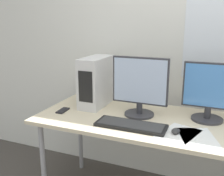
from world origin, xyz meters
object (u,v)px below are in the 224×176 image
at_px(monitor_main, 140,86).
at_px(monitor_right_near, 209,92).
at_px(cell_phone, 63,110).
at_px(pc_tower, 96,82).
at_px(mouse, 176,131).
at_px(keyboard, 131,125).

xyz_separation_m(monitor_main, monitor_right_near, (0.49, 0.09, -0.02)).
height_order(monitor_right_near, cell_phone, monitor_right_near).
xyz_separation_m(pc_tower, mouse, (0.73, -0.33, -0.19)).
xyz_separation_m(monitor_right_near, mouse, (-0.18, -0.32, -0.20)).
bearing_deg(mouse, monitor_main, 144.36).
bearing_deg(keyboard, monitor_main, 92.85).
height_order(pc_tower, keyboard, pc_tower).
bearing_deg(monitor_right_near, mouse, -118.87).
xyz_separation_m(monitor_right_near, keyboard, (-0.48, -0.33, -0.20)).
distance_m(pc_tower, mouse, 0.82).
xyz_separation_m(monitor_right_near, cell_phone, (-1.09, -0.24, -0.21)).
height_order(monitor_main, cell_phone, monitor_main).
distance_m(monitor_right_near, cell_phone, 1.14).
bearing_deg(mouse, keyboard, -177.72).
xyz_separation_m(pc_tower, monitor_main, (0.41, -0.10, 0.02)).
height_order(monitor_main, keyboard, monitor_main).
bearing_deg(monitor_main, keyboard, -87.15).
bearing_deg(cell_phone, monitor_main, 9.73).
xyz_separation_m(monitor_main, mouse, (0.32, -0.23, -0.22)).
distance_m(monitor_main, cell_phone, 0.66).
bearing_deg(monitor_main, pc_tower, 166.54).
bearing_deg(mouse, pc_tower, 155.95).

